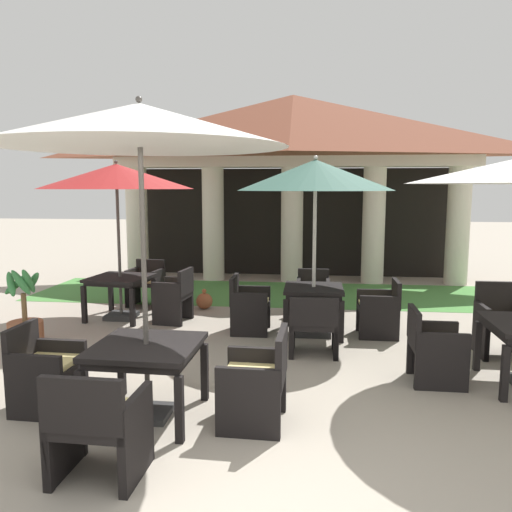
% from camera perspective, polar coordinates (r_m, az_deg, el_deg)
% --- Properties ---
extents(ground_plane, '(60.00, 60.00, 0.00)m').
position_cam_1_polar(ground_plane, '(3.85, -2.16, -26.71)').
color(ground_plane, '#9E9384').
extents(background_pavilion, '(8.59, 2.66, 4.22)m').
position_cam_1_polar(background_pavilion, '(11.82, 4.17, 12.37)').
color(background_pavilion, beige).
rests_on(background_pavilion, ground).
extents(lawn_strip, '(10.39, 2.49, 0.01)m').
position_cam_1_polar(lawn_strip, '(10.45, 3.65, -4.25)').
color(lawn_strip, '#47843D').
rests_on(lawn_strip, ground).
extents(patio_table_near_foreground, '(0.86, 0.86, 0.72)m').
position_cam_1_polar(patio_table_near_foreground, '(7.57, 6.49, -4.21)').
color(patio_table_near_foreground, black).
rests_on(patio_table_near_foreground, ground).
extents(patio_umbrella_near_foreground, '(2.25, 2.25, 2.63)m').
position_cam_1_polar(patio_umbrella_near_foreground, '(7.41, 6.69, 8.80)').
color(patio_umbrella_near_foreground, '#2D2D2D').
rests_on(patio_umbrella_near_foreground, ground).
extents(patio_chair_near_foreground_east, '(0.58, 0.54, 0.83)m').
position_cam_1_polar(patio_chair_near_foreground_east, '(7.69, 13.75, -5.85)').
color(patio_chair_near_foreground_east, black).
rests_on(patio_chair_near_foreground_east, ground).
extents(patio_chair_near_foreground_north, '(0.55, 0.58, 0.79)m').
position_cam_1_polar(patio_chair_near_foreground_north, '(8.57, 6.43, -4.37)').
color(patio_chair_near_foreground_north, black).
rests_on(patio_chair_near_foreground_north, ground).
extents(patio_chair_near_foreground_south, '(0.63, 0.54, 0.81)m').
position_cam_1_polar(patio_chair_near_foreground_south, '(6.68, 6.51, -7.77)').
color(patio_chair_near_foreground_south, black).
rests_on(patio_chair_near_foreground_south, ground).
extents(patio_chair_near_foreground_west, '(0.56, 0.61, 0.85)m').
position_cam_1_polar(patio_chair_near_foreground_west, '(7.67, -0.86, -5.60)').
color(patio_chair_near_foreground_west, black).
rests_on(patio_chair_near_foreground_west, ground).
extents(patio_table_mid_left, '(1.02, 1.02, 0.71)m').
position_cam_1_polar(patio_table_mid_left, '(8.71, -15.01, -2.85)').
color(patio_table_mid_left, black).
rests_on(patio_table_mid_left, ground).
extents(patio_umbrella_mid_left, '(2.48, 2.48, 2.61)m').
position_cam_1_polar(patio_umbrella_mid_left, '(8.57, -15.42, 8.50)').
color(patio_umbrella_mid_left, '#2D2D2D').
rests_on(patio_umbrella_mid_left, ground).
extents(patio_chair_mid_left_east, '(0.56, 0.63, 0.87)m').
position_cam_1_polar(patio_chair_mid_left_east, '(8.33, -9.09, -4.49)').
color(patio_chair_mid_left_east, black).
rests_on(patio_chair_mid_left_east, ground).
extents(patio_chair_mid_left_north, '(0.64, 0.59, 0.83)m').
position_cam_1_polar(patio_chair_mid_left_north, '(9.59, -12.24, -3.02)').
color(patio_chair_mid_left_north, black).
rests_on(patio_chair_mid_left_north, ground).
extents(patio_table_mid_right, '(0.99, 0.99, 0.72)m').
position_cam_1_polar(patio_table_mid_right, '(4.97, -12.21, -10.67)').
color(patio_table_mid_right, black).
rests_on(patio_table_mid_right, ground).
extents(patio_umbrella_mid_right, '(2.66, 2.66, 2.97)m').
position_cam_1_polar(patio_umbrella_mid_right, '(4.75, -12.95, 13.97)').
color(patio_umbrella_mid_right, '#2D2D2D').
rests_on(patio_umbrella_mid_right, ground).
extents(patio_chair_mid_right_east, '(0.60, 0.65, 0.89)m').
position_cam_1_polar(patio_chair_mid_right_east, '(4.80, 0.13, -13.89)').
color(patio_chair_mid_right_east, black).
rests_on(patio_chair_mid_right_east, ground).
extents(patio_chair_mid_right_south, '(0.65, 0.59, 0.87)m').
position_cam_1_polar(patio_chair_mid_right_south, '(4.15, -17.39, -17.69)').
color(patio_chair_mid_right_south, black).
rests_on(patio_chair_mid_right_south, ground).
extents(patio_chair_mid_right_west, '(0.59, 0.56, 0.85)m').
position_cam_1_polar(patio_chair_mid_right_west, '(5.48, -22.68, -11.75)').
color(patio_chair_mid_right_west, black).
rests_on(patio_chair_mid_right_west, ground).
extents(patio_chair_far_back_north, '(0.55, 0.54, 0.94)m').
position_cam_1_polar(patio_chair_far_back_north, '(7.34, 25.73, -6.83)').
color(patio_chair_far_back_north, black).
rests_on(patio_chair_far_back_north, ground).
extents(patio_chair_far_back_west, '(0.58, 0.56, 0.84)m').
position_cam_1_polar(patio_chair_far_back_west, '(6.08, 19.37, -9.69)').
color(patio_chair_far_back_west, black).
rests_on(patio_chair_far_back_west, ground).
extents(potted_palm_left_edge, '(0.53, 0.54, 1.09)m').
position_cam_1_polar(potted_palm_left_edge, '(7.83, -24.54, -6.68)').
color(potted_palm_left_edge, '#995638').
rests_on(potted_palm_left_edge, ground).
extents(terracotta_urn, '(0.29, 0.29, 0.37)m').
position_cam_1_polar(terracotta_urn, '(9.19, -5.83, -5.03)').
color(terracotta_urn, '#9E5633').
rests_on(terracotta_urn, ground).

